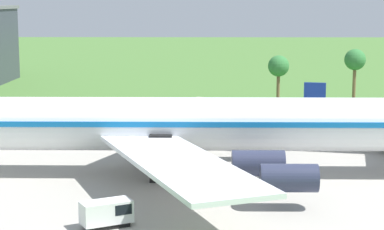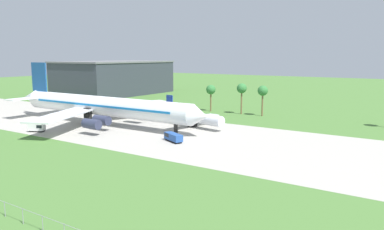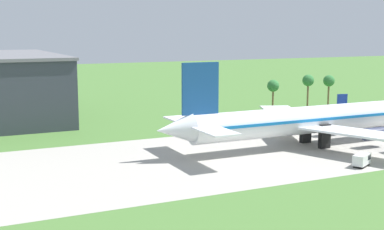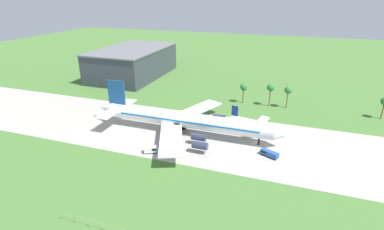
{
  "view_description": "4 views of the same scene",
  "coord_description": "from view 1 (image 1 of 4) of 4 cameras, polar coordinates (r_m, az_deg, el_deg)",
  "views": [
    {
      "loc": [
        -25.95,
        -75.42,
        19.13
      ],
      "look_at": [
        -27.09,
        0.03,
        6.74
      ],
      "focal_mm": 65.0,
      "sensor_mm": 36.0,
      "label": 1
    },
    {
      "loc": [
        58.11,
        -80.66,
        21.04
      ],
      "look_at": [
        5.66,
        0.03,
        5.74
      ],
      "focal_mm": 35.0,
      "sensor_mm": 36.0,
      "label": 2
    },
    {
      "loc": [
        -103.09,
        -91.14,
        24.78
      ],
      "look_at": [
        -59.83,
        0.03,
        8.69
      ],
      "focal_mm": 50.0,
      "sensor_mm": 36.0,
      "label": 3
    },
    {
      "loc": [
        9.41,
        -99.4,
        52.01
      ],
      "look_at": [
        -27.09,
        5.0,
        6.0
      ],
      "focal_mm": 28.0,
      "sensor_mm": 36.0,
      "label": 4
    }
  ],
  "objects": [
    {
      "name": "catering_van",
      "position": [
        60.39,
        -6.9,
        -7.97
      ],
      "size": [
        4.75,
        3.78,
        2.31
      ],
      "color": "black",
      "rests_on": "ground_plane"
    },
    {
      "name": "jet_airliner",
      "position": [
        76.68,
        -0.97,
        -0.77
      ],
      "size": [
        77.58,
        55.8,
        18.72
      ],
      "color": "white",
      "rests_on": "ground_plane"
    }
  ]
}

